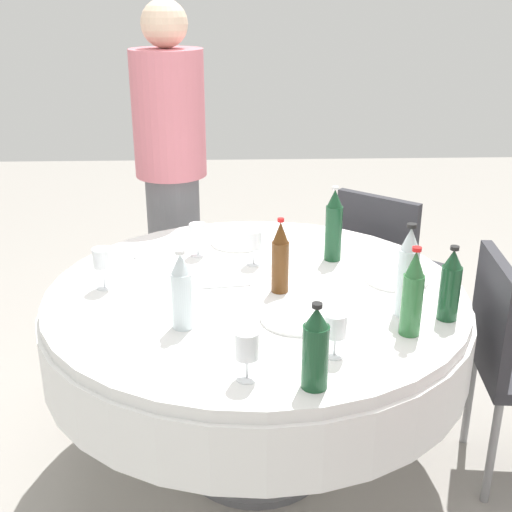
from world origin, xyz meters
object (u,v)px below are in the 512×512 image
(wine_glass_inner, at_px, (247,348))
(wine_glass_north, at_px, (336,328))
(bottle_brown_far, at_px, (280,258))
(wine_glass_far, at_px, (197,233))
(bottle_dark_green_inner, at_px, (315,349))
(wine_glass_east, at_px, (103,259))
(plate_north, at_px, (298,317))
(wine_glass_outer, at_px, (253,241))
(bottle_dark_green_mid, at_px, (334,226))
(bottle_dark_green_outer, at_px, (450,286))
(plate_west, at_px, (238,242))
(bottle_clear_rear, at_px, (407,273))
(person_rear, at_px, (172,176))
(dining_table, at_px, (256,325))
(bottle_green_east, at_px, (412,294))
(plate_front, at_px, (396,278))
(bottle_clear_left, at_px, (182,292))
(chair_far, at_px, (384,263))

(wine_glass_inner, bearing_deg, wine_glass_north, 113.99)
(bottle_brown_far, bearing_deg, wine_glass_far, -139.21)
(bottle_dark_green_inner, bearing_deg, wine_glass_east, -134.49)
(wine_glass_far, bearing_deg, plate_north, 31.43)
(wine_glass_outer, bearing_deg, bottle_dark_green_mid, 97.16)
(bottle_dark_green_outer, xyz_separation_m, wine_glass_north, (0.22, -0.39, -0.02))
(wine_glass_outer, bearing_deg, plate_west, -166.15)
(bottle_clear_rear, relative_size, person_rear, 0.18)
(dining_table, xyz_separation_m, bottle_green_east, (0.34, 0.46, 0.28))
(bottle_dark_green_mid, distance_m, wine_glass_east, 0.87)
(plate_north, bearing_deg, bottle_dark_green_inner, 0.71)
(bottle_clear_rear, height_order, plate_front, bottle_clear_rear)
(bottle_dark_green_outer, relative_size, bottle_brown_far, 0.93)
(bottle_brown_far, bearing_deg, plate_front, 100.03)
(bottle_green_east, relative_size, plate_front, 1.25)
(bottle_brown_far, xyz_separation_m, wine_glass_north, (0.45, 0.13, -0.03))
(bottle_brown_far, bearing_deg, bottle_dark_green_mid, 141.70)
(bottle_dark_green_mid, bearing_deg, plate_front, 44.01)
(bottle_clear_left, height_order, wine_glass_north, bottle_clear_left)
(bottle_dark_green_outer, height_order, wine_glass_north, bottle_dark_green_outer)
(plate_front, relative_size, chair_far, 0.26)
(bottle_dark_green_inner, xyz_separation_m, wine_glass_north, (-0.16, 0.08, -0.02))
(dining_table, relative_size, person_rear, 0.89)
(bottle_clear_left, xyz_separation_m, bottle_dark_green_mid, (-0.54, 0.55, 0.02))
(dining_table, height_order, plate_front, plate_front)
(bottle_clear_left, distance_m, bottle_clear_rear, 0.71)
(wine_glass_far, height_order, plate_front, wine_glass_far)
(bottle_dark_green_inner, distance_m, person_rear, 1.70)
(bottle_dark_green_mid, distance_m, bottle_dark_green_outer, 0.59)
(plate_west, relative_size, person_rear, 0.13)
(wine_glass_east, height_order, plate_west, wine_glass_east)
(bottle_dark_green_inner, height_order, wine_glass_far, bottle_dark_green_inner)
(bottle_brown_far, xyz_separation_m, plate_front, (-0.08, 0.43, -0.12))
(wine_glass_outer, bearing_deg, bottle_dark_green_inner, 8.89)
(plate_west, height_order, person_rear, person_rear)
(dining_table, bearing_deg, bottle_dark_green_mid, 130.44)
(bottle_dark_green_mid, xyz_separation_m, wine_glass_north, (0.73, -0.10, -0.05))
(wine_glass_far, xyz_separation_m, wine_glass_north, (0.79, 0.43, -0.00))
(dining_table, height_order, bottle_green_east, bottle_green_east)
(bottle_dark_green_inner, relative_size, wine_glass_east, 1.65)
(bottle_green_east, relative_size, wine_glass_north, 2.11)
(wine_glass_east, bearing_deg, bottle_green_east, 69.40)
(bottle_clear_rear, bearing_deg, bottle_green_east, -7.12)
(bottle_clear_left, relative_size, plate_north, 1.05)
(bottle_clear_left, relative_size, bottle_dark_green_outer, 1.04)
(wine_glass_inner, xyz_separation_m, chair_far, (-1.33, 0.68, -0.32))
(bottle_dark_green_inner, xyz_separation_m, bottle_brown_far, (-0.60, -0.05, 0.01))
(plate_west, bearing_deg, plate_front, 55.05)
(bottle_clear_rear, bearing_deg, wine_glass_inner, -54.75)
(dining_table, distance_m, wine_glass_far, 0.46)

